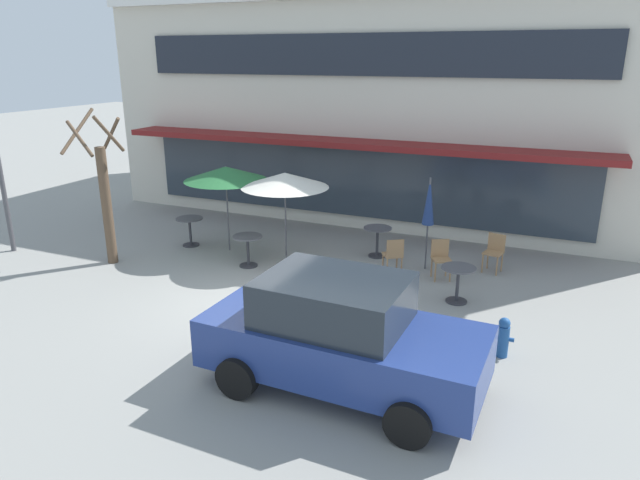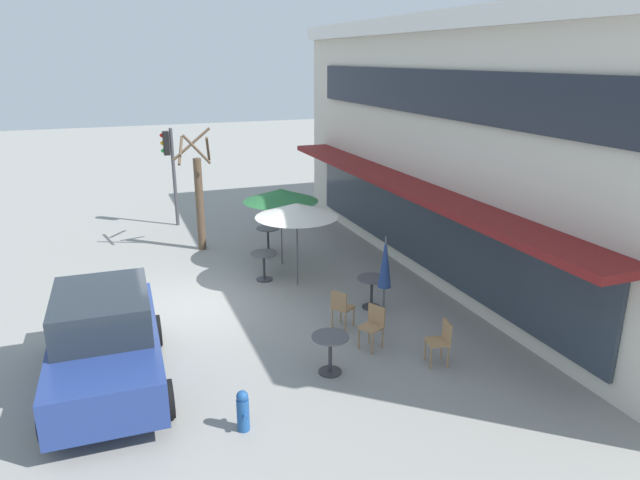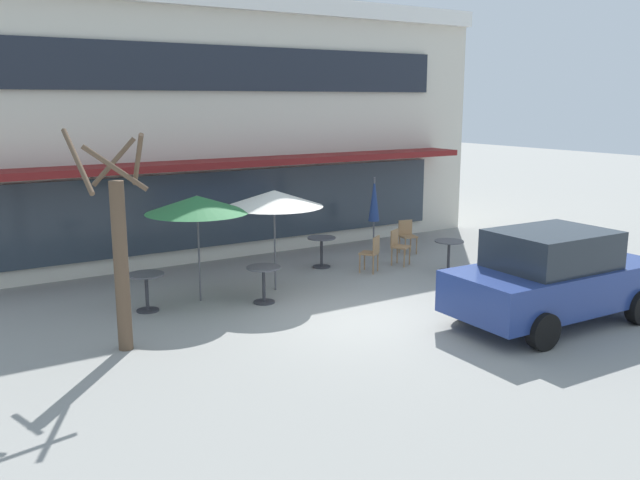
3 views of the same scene
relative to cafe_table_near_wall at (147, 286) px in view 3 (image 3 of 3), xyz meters
The scene contains 15 objects.
ground_plane 4.33m from the cafe_table_near_wall, 39.32° to the right, with size 80.00×80.00×0.00m, color gray.
building_facade 8.46m from the cafe_table_near_wall, 65.34° to the left, with size 16.27×9.10×6.73m.
cafe_table_near_wall is the anchor object (origin of this frame).
cafe_table_streetside 2.32m from the cafe_table_near_wall, 18.53° to the right, with size 0.70×0.70×0.76m.
cafe_table_by_tree 7.24m from the cafe_table_near_wall, ahead, with size 0.70×0.70×0.76m.
cafe_table_mid_patio 4.95m from the cafe_table_near_wall, 13.54° to the left, with size 0.70×0.70×0.76m.
patio_umbrella_green_folded 3.23m from the cafe_table_near_wall, ahead, with size 2.10×2.10×2.20m.
patio_umbrella_cream_folded 6.29m from the cafe_table_near_wall, ahead, with size 0.28×0.28×2.20m.
patio_umbrella_corner_open 1.90m from the cafe_table_near_wall, ahead, with size 2.10×2.10×2.20m.
cafe_chair_0 5.56m from the cafe_table_near_wall, ahead, with size 0.56×0.56×0.89m.
cafe_chair_1 7.74m from the cafe_table_near_wall, ahead, with size 0.47×0.47×0.89m.
cafe_chair_2 6.59m from the cafe_table_near_wall, ahead, with size 0.54×0.54×0.89m.
parked_sedan 7.76m from the cafe_table_near_wall, 37.53° to the right, with size 4.25×2.11×1.76m.
street_tree 2.40m from the cafe_table_near_wall, 118.50° to the right, with size 1.11×1.21×3.65m.
fire_hydrant 8.76m from the cafe_table_near_wall, 18.45° to the right, with size 0.36×0.20×0.71m.
Camera 3 is at (-7.32, -9.88, 4.09)m, focal length 38.00 mm.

